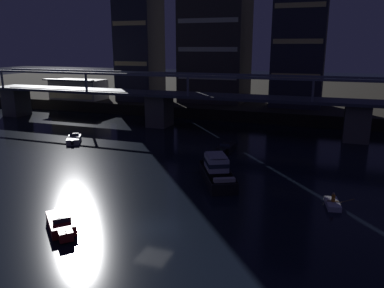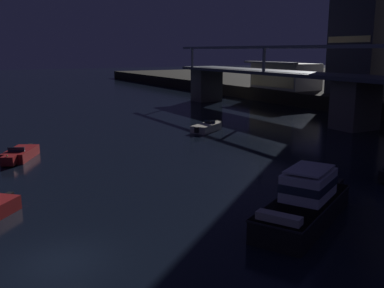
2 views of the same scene
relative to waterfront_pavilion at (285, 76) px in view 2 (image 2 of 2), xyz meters
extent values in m
plane|color=black|center=(41.91, -48.51, -4.44)|extent=(400.00, 400.00, 0.00)
cube|color=#605B51|center=(-6.74, -11.91, -1.66)|extent=(3.60, 4.40, 5.55)
cube|color=#605B51|center=(25.70, -11.91, -1.66)|extent=(3.60, 4.40, 5.55)
cube|color=slate|center=(-6.74, -14.81, 3.16)|extent=(0.30, 0.30, 3.20)
cube|color=slate|center=(12.72, -14.81, 3.16)|extent=(0.30, 0.30, 3.20)
cube|color=#F2D172|center=(13.81, -0.35, 5.91)|extent=(7.65, 0.10, 0.90)
cube|color=#B2AD9E|center=(0.00, 0.09, -0.04)|extent=(12.00, 6.00, 4.40)
cube|color=#EAD88C|center=(0.00, -2.96, -0.48)|extent=(11.20, 0.10, 2.64)
cube|color=#4C4C51|center=(0.00, -3.51, 2.31)|extent=(12.40, 1.60, 0.30)
cube|color=black|center=(43.61, -36.42, -3.84)|extent=(6.02, 8.29, 1.20)
cube|color=black|center=(41.50, -32.39, -3.76)|extent=(1.78, 1.64, 1.04)
cube|color=black|center=(43.61, -36.42, -3.29)|extent=(6.12, 8.40, 0.10)
cube|color=white|center=(43.33, -35.89, -2.54)|extent=(3.35, 3.81, 1.40)
cube|color=#283342|center=(43.33, -35.89, -2.49)|extent=(3.40, 3.86, 0.44)
cube|color=silver|center=(43.33, -35.89, -1.69)|extent=(3.01, 3.43, 0.08)
cube|color=#B7B2A8|center=(45.19, -39.43, -3.06)|extent=(2.12, 1.50, 0.36)
cube|color=maroon|center=(21.92, -47.13, -4.04)|extent=(4.29, 3.47, 0.80)
cube|color=maroon|center=(24.03, -48.29, -3.99)|extent=(1.27, 1.30, 0.70)
cube|color=#283342|center=(22.67, -47.54, -3.46)|extent=(0.74, 1.23, 0.36)
cube|color=#262628|center=(22.45, -47.42, -3.52)|extent=(0.62, 0.68, 0.24)
cube|color=black|center=(20.04, -46.08, -3.94)|extent=(0.49, 0.49, 0.60)
sphere|color=#33D84C|center=(24.24, -48.42, -3.56)|extent=(0.12, 0.12, 0.12)
cube|color=black|center=(33.51, -49.39, -3.94)|extent=(0.51, 0.51, 0.60)
cube|color=beige|center=(18.75, -27.33, -4.04)|extent=(3.54, 4.28, 0.80)
cube|color=beige|center=(17.53, -25.26, -3.99)|extent=(1.31, 1.28, 0.70)
cube|color=#283342|center=(18.32, -26.60, -3.46)|extent=(1.21, 0.77, 0.36)
cube|color=#262628|center=(18.45, -26.81, -3.52)|extent=(0.69, 0.63, 0.24)
cube|color=black|center=(19.85, -29.18, -3.94)|extent=(0.49, 0.49, 0.60)
sphere|color=beige|center=(17.40, -25.05, -3.56)|extent=(0.12, 0.12, 0.12)
camera|label=1|loc=(54.19, -73.22, 9.41)|focal=35.80mm
camera|label=2|loc=(59.43, -51.90, 4.33)|focal=40.85mm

